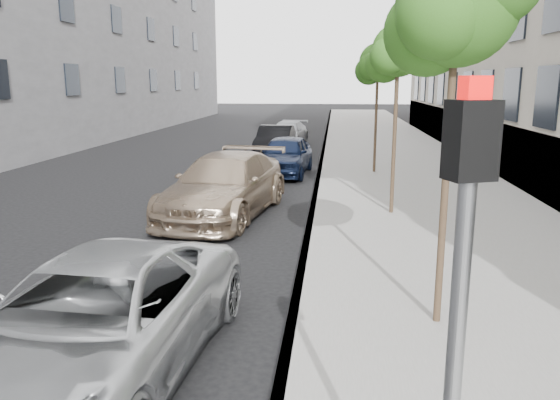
# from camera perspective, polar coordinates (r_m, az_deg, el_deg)

# --- Properties ---
(ground) EXTENTS (160.00, 160.00, 0.00)m
(ground) POSITION_cam_1_polar(r_m,az_deg,el_deg) (6.96, -9.82, -17.38)
(ground) COLOR black
(ground) RESTS_ON ground
(sidewalk) EXTENTS (6.40, 72.00, 0.14)m
(sidewalk) POSITION_cam_1_polar(r_m,az_deg,el_deg) (30.11, 10.68, 5.70)
(sidewalk) COLOR gray
(sidewalk) RESTS_ON ground
(curb) EXTENTS (0.15, 72.00, 0.14)m
(curb) POSITION_cam_1_polar(r_m,az_deg,el_deg) (30.00, 4.69, 5.85)
(curb) COLOR #9E9B93
(curb) RESTS_ON ground
(tree_near) EXTENTS (1.84, 1.64, 5.13)m
(tree_near) POSITION_cam_1_polar(r_m,az_deg,el_deg) (7.52, 18.23, 18.80)
(tree_near) COLOR #38281C
(tree_near) RESTS_ON sidewalk
(tree_mid) EXTENTS (1.64, 1.44, 4.83)m
(tree_mid) POSITION_cam_1_polar(r_m,az_deg,el_deg) (13.91, 12.37, 15.01)
(tree_mid) COLOR #38281C
(tree_mid) RESTS_ON sidewalk
(tree_far) EXTENTS (1.70, 1.50, 4.79)m
(tree_far) POSITION_cam_1_polar(r_m,az_deg,el_deg) (20.38, 10.29, 13.99)
(tree_far) COLOR #38281C
(tree_far) RESTS_ON sidewalk
(signal_pole) EXTENTS (0.29, 0.25, 3.32)m
(signal_pole) POSITION_cam_1_polar(r_m,az_deg,el_deg) (3.26, 18.18, -10.42)
(signal_pole) COLOR #939699
(signal_pole) RESTS_ON sidewalk
(minivan) EXTENTS (2.75, 5.31, 1.43)m
(minivan) POSITION_cam_1_polar(r_m,az_deg,el_deg) (6.78, -18.77, -11.97)
(minivan) COLOR #B0B3B5
(minivan) RESTS_ON ground
(suv) EXTENTS (3.05, 5.74, 1.59)m
(suv) POSITION_cam_1_polar(r_m,az_deg,el_deg) (14.14, -5.82, 1.51)
(suv) COLOR tan
(suv) RESTS_ON ground
(sedan_blue) EXTENTS (2.02, 4.38, 1.45)m
(sedan_blue) POSITION_cam_1_polar(r_m,az_deg,el_deg) (20.41, 0.57, 4.70)
(sedan_blue) COLOR black
(sedan_blue) RESTS_ON ground
(sedan_black) EXTENTS (1.59, 4.34, 1.42)m
(sedan_black) POSITION_cam_1_polar(r_m,az_deg,el_deg) (25.33, -0.49, 6.15)
(sedan_black) COLOR black
(sedan_black) RESTS_ON ground
(sedan_rear) EXTENTS (2.32, 4.55, 1.26)m
(sedan_rear) POSITION_cam_1_polar(r_m,az_deg,el_deg) (30.21, 0.80, 7.00)
(sedan_rear) COLOR #A0A3A8
(sedan_rear) RESTS_ON ground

